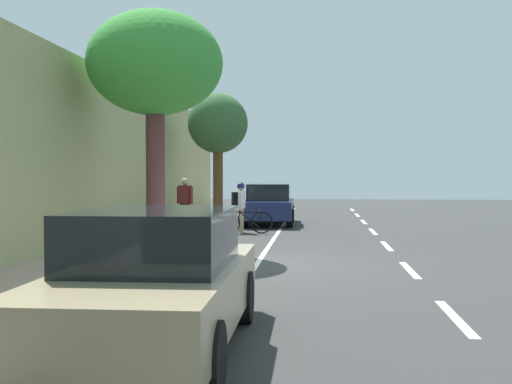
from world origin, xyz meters
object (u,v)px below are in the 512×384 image
parked_sedan_dark_blue_nearest (269,204)px  pedestrian_on_phone (185,200)px  bicycle_at_curb (245,222)px  street_tree_near_cyclist (218,125)px  parked_sedan_tan_second (155,281)px  cyclist_with_backpack (240,202)px  street_tree_mid_block (155,66)px

parked_sedan_dark_blue_nearest → pedestrian_on_phone: pedestrian_on_phone is taller
bicycle_at_curb → street_tree_near_cyclist: 6.39m
parked_sedan_tan_second → pedestrian_on_phone: 13.70m
parked_sedan_tan_second → pedestrian_on_phone: size_ratio=2.69×
pedestrian_on_phone → parked_sedan_tan_second: bearing=100.6°
cyclist_with_backpack → parked_sedan_dark_blue_nearest: bearing=-101.4°
parked_sedan_tan_second → bicycle_at_curb: size_ratio=2.58×
parked_sedan_dark_blue_nearest → street_tree_near_cyclist: 3.96m
parked_sedan_tan_second → cyclist_with_backpack: bearing=-86.8°
street_tree_near_cyclist → street_tree_mid_block: bearing=90.0°
pedestrian_on_phone → street_tree_mid_block: bearing=93.4°
parked_sedan_tan_second → street_tree_near_cyclist: size_ratio=0.89×
bicycle_at_curb → pedestrian_on_phone: size_ratio=1.04×
street_tree_near_cyclist → cyclist_with_backpack: bearing=107.3°
street_tree_near_cyclist → street_tree_mid_block: size_ratio=0.87×
bicycle_at_curb → cyclist_with_backpack: size_ratio=1.05×
street_tree_mid_block → parked_sedan_tan_second: bearing=104.4°
street_tree_mid_block → pedestrian_on_phone: bearing=-86.6°
parked_sedan_tan_second → street_tree_near_cyclist: (2.22, -18.46, 3.08)m
parked_sedan_dark_blue_nearest → street_tree_near_cyclist: (2.14, -1.26, 3.08)m
bicycle_at_curb → street_tree_mid_block: (1.68, 4.72, 4.16)m
parked_sedan_tan_second → parked_sedan_dark_blue_nearest: bearing=-89.7°
street_tree_mid_block → pedestrian_on_phone: size_ratio=3.50×
parked_sedan_dark_blue_nearest → parked_sedan_tan_second: 17.20m
parked_sedan_tan_second → street_tree_mid_block: size_ratio=0.77×
street_tree_near_cyclist → pedestrian_on_phone: (0.29, 5.00, -2.78)m
bicycle_at_curb → street_tree_near_cyclist: size_ratio=0.34×
parked_sedan_tan_second → pedestrian_on_phone: (2.51, -13.46, 0.30)m
parked_sedan_tan_second → pedestrian_on_phone: pedestrian_on_phone is taller
cyclist_with_backpack → street_tree_mid_block: 6.43m
street_tree_near_cyclist → street_tree_mid_block: 9.86m
parked_sedan_dark_blue_nearest → street_tree_mid_block: 9.61m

